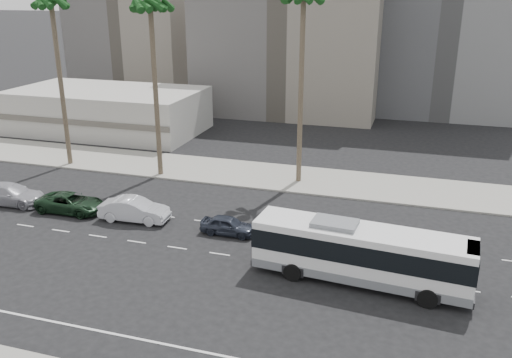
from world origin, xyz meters
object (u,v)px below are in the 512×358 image
at_px(car_d, 11,194).
at_px(car_c, 70,203).
at_px(car_a, 228,225).
at_px(palm_far, 51,4).
at_px(city_bus, 361,252).
at_px(car_b, 134,210).
at_px(palm_mid, 150,7).

bearing_deg(car_d, car_c, -93.69).
height_order(car_a, car_c, car_c).
relative_size(car_a, palm_far, 0.24).
bearing_deg(car_c, car_a, -92.08).
xyz_separation_m(car_c, palm_far, (-7.15, 10.03, 14.14)).
bearing_deg(car_c, palm_far, 34.28).
distance_m(city_bus, car_c, 22.74).
height_order(city_bus, car_b, city_bus).
height_order(car_d, palm_far, palm_far).
height_order(car_b, palm_far, palm_far).
xyz_separation_m(car_b, palm_far, (-12.65, 10.06, 14.02)).
bearing_deg(car_b, city_bus, -107.00).
bearing_deg(car_a, car_b, 88.50).
distance_m(city_bus, car_d, 28.16).
relative_size(city_bus, car_a, 3.27).
distance_m(city_bus, palm_mid, 27.25).
xyz_separation_m(city_bus, car_b, (-16.86, 3.97, -1.03)).
xyz_separation_m(city_bus, car_a, (-9.50, 3.80, -1.22)).
bearing_deg(palm_mid, car_c, -105.33).
xyz_separation_m(city_bus, palm_mid, (-19.68, 13.76, 12.87)).
bearing_deg(city_bus, car_a, 162.95).
height_order(city_bus, car_a, city_bus).
height_order(car_b, palm_mid, palm_mid).
xyz_separation_m(car_d, palm_far, (-1.65, 10.05, 14.05)).
height_order(car_b, car_d, car_b).
height_order(city_bus, car_d, city_bus).
relative_size(city_bus, palm_mid, 0.77).
distance_m(car_d, palm_far, 17.35).
relative_size(car_b, palm_mid, 0.31).
bearing_deg(car_b, car_d, 86.19).
relative_size(car_c, car_d, 0.93).
xyz_separation_m(city_bus, palm_far, (-29.51, 14.03, 12.99)).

